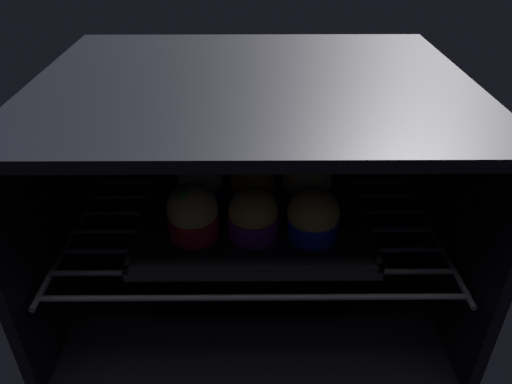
# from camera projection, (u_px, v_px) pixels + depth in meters

# --- Properties ---
(oven_cavity) EXTENTS (0.59, 0.47, 0.37)m
(oven_cavity) POSITION_uv_depth(u_px,v_px,m) (256.00, 180.00, 0.79)
(oven_cavity) COLOR black
(oven_cavity) RESTS_ON ground
(oven_rack) EXTENTS (0.55, 0.42, 0.01)m
(oven_rack) POSITION_uv_depth(u_px,v_px,m) (256.00, 212.00, 0.77)
(oven_rack) COLOR #42424C
(oven_rack) RESTS_ON oven_cavity
(baking_tray) EXTENTS (0.34, 0.34, 0.02)m
(baking_tray) POSITION_uv_depth(u_px,v_px,m) (256.00, 205.00, 0.77)
(baking_tray) COLOR black
(baking_tray) RESTS_ON oven_rack
(muffin_row0_col0) EXTENTS (0.07, 0.07, 0.08)m
(muffin_row0_col0) POSITION_uv_depth(u_px,v_px,m) (196.00, 213.00, 0.67)
(muffin_row0_col0) COLOR red
(muffin_row0_col0) RESTS_ON baking_tray
(muffin_row0_col1) EXTENTS (0.07, 0.07, 0.07)m
(muffin_row0_col1) POSITION_uv_depth(u_px,v_px,m) (255.00, 216.00, 0.67)
(muffin_row0_col1) COLOR #7A238C
(muffin_row0_col1) RESTS_ON baking_tray
(muffin_row0_col2) EXTENTS (0.07, 0.07, 0.08)m
(muffin_row0_col2) POSITION_uv_depth(u_px,v_px,m) (316.00, 217.00, 0.67)
(muffin_row0_col2) COLOR #1928B7
(muffin_row0_col2) RESTS_ON baking_tray
(muffin_row1_col0) EXTENTS (0.07, 0.07, 0.09)m
(muffin_row1_col0) POSITION_uv_depth(u_px,v_px,m) (204.00, 183.00, 0.74)
(muffin_row1_col0) COLOR #1928B7
(muffin_row1_col0) RESTS_ON baking_tray
(muffin_row1_col1) EXTENTS (0.07, 0.07, 0.08)m
(muffin_row1_col1) POSITION_uv_depth(u_px,v_px,m) (255.00, 185.00, 0.74)
(muffin_row1_col1) COLOR #1928B7
(muffin_row1_col1) RESTS_ON baking_tray
(muffin_row1_col2) EXTENTS (0.08, 0.08, 0.09)m
(muffin_row1_col2) POSITION_uv_depth(u_px,v_px,m) (309.00, 180.00, 0.74)
(muffin_row1_col2) COLOR #1928B7
(muffin_row1_col2) RESTS_ON baking_tray
(muffin_row2_col0) EXTENTS (0.07, 0.07, 0.08)m
(muffin_row2_col0) POSITION_uv_depth(u_px,v_px,m) (208.00, 157.00, 0.81)
(muffin_row2_col0) COLOR #7A238C
(muffin_row2_col0) RESTS_ON baking_tray
(muffin_row2_col1) EXTENTS (0.08, 0.08, 0.09)m
(muffin_row2_col1) POSITION_uv_depth(u_px,v_px,m) (258.00, 156.00, 0.81)
(muffin_row2_col1) COLOR #7A238C
(muffin_row2_col1) RESTS_ON baking_tray
(muffin_row2_col2) EXTENTS (0.08, 0.08, 0.09)m
(muffin_row2_col2) POSITION_uv_depth(u_px,v_px,m) (307.00, 156.00, 0.82)
(muffin_row2_col2) COLOR silver
(muffin_row2_col2) RESTS_ON baking_tray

